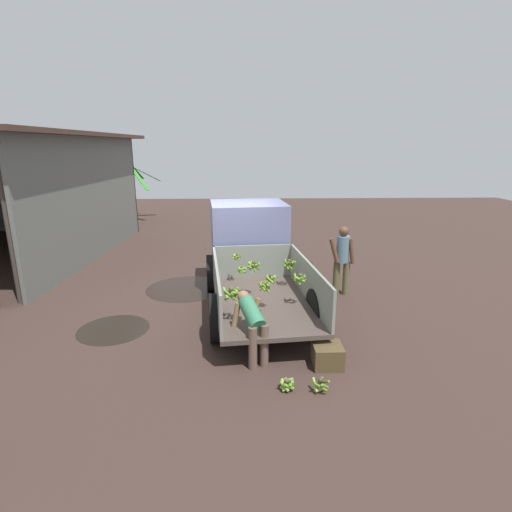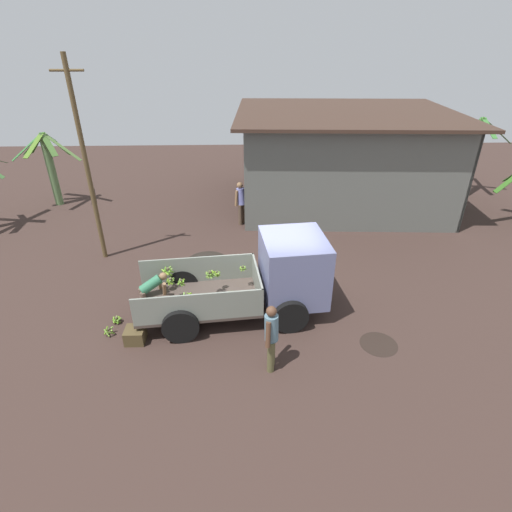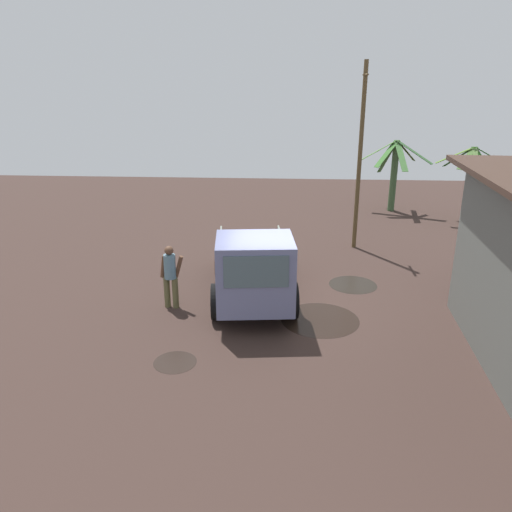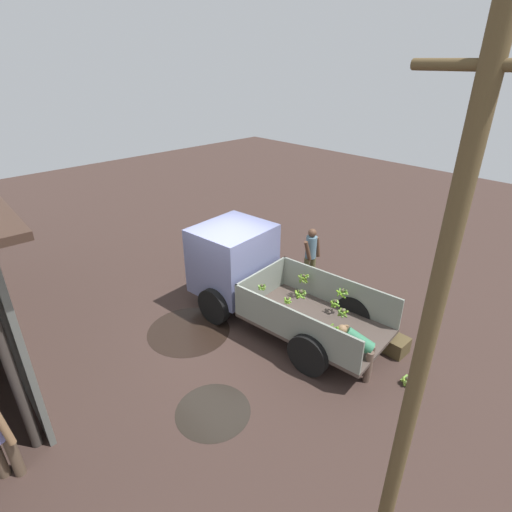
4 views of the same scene
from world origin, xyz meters
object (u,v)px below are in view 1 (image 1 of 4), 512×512
Objects in this scene: cargo_truck at (251,247)px; banana_bunch_on_ground_0 at (321,384)px; banana_bunch_on_ground_1 at (287,384)px; person_foreground_visitor at (342,257)px; person_worker_loading at (252,323)px; banana_bunch_on_ground_2 at (331,357)px; wooden_crate_0 at (327,355)px.

cargo_truck is 18.05× the size of banana_bunch_on_ground_0.
cargo_truck is at bearing 12.58° from banana_bunch_on_ground_0.
banana_bunch_on_ground_1 is at bearing 83.56° from banana_bunch_on_ground_0.
person_worker_loading is at bearing -26.67° from person_foreground_visitor.
person_foreground_visitor reaches higher than person_worker_loading.
person_worker_loading is (-3.25, 0.03, -0.43)m from cargo_truck.
banana_bunch_on_ground_2 is (-0.11, -1.29, -0.57)m from person_worker_loading.
person_foreground_visitor is 6.03× the size of banana_bunch_on_ground_0.
banana_bunch_on_ground_2 is 0.45× the size of wooden_crate_0.
banana_bunch_on_ground_1 is 1.09m from banana_bunch_on_ground_2.
banana_bunch_on_ground_0 is (-3.91, 1.21, -0.79)m from person_foreground_visitor.
wooden_crate_0 is (0.65, -0.72, 0.08)m from banana_bunch_on_ground_1.
banana_bunch_on_ground_1 is at bearing 132.03° from wooden_crate_0.
person_worker_loading is 1.43m from banana_bunch_on_ground_0.
banana_bunch_on_ground_0 is at bearing -96.44° from banana_bunch_on_ground_1.
wooden_crate_0 is (-0.20, -1.20, -0.50)m from person_worker_loading.
person_foreground_visitor reaches higher than banana_bunch_on_ground_0.
banana_bunch_on_ground_2 is at bearing -6.69° from person_foreground_visitor.
banana_bunch_on_ground_0 is at bearing 161.07° from wooden_crate_0.
person_foreground_visitor reaches higher than banana_bunch_on_ground_2.
banana_bunch_on_ground_0 is (-0.91, -0.96, -0.55)m from person_worker_loading.
wooden_crate_0 is (-0.09, 0.08, 0.08)m from banana_bunch_on_ground_2.
cargo_truck is at bearing 6.22° from banana_bunch_on_ground_1.
cargo_truck reaches higher than wooden_crate_0.
cargo_truck is 10.59× the size of wooden_crate_0.
wooden_crate_0 is at bearing -167.28° from cargo_truck.
banana_bunch_on_ground_1 is (-0.85, -0.48, -0.58)m from person_worker_loading.
banana_bunch_on_ground_1 is 0.51× the size of wooden_crate_0.
person_foreground_visitor reaches higher than wooden_crate_0.
person_foreground_visitor is 1.50× the size of person_worker_loading.
cargo_truck is at bearing -24.15° from person_worker_loading.
person_worker_loading is 1.14m from banana_bunch_on_ground_1.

